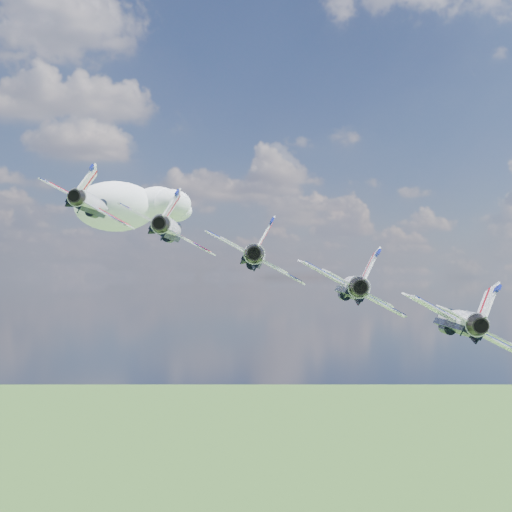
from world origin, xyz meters
name	(u,v)px	position (x,y,z in m)	size (l,w,h in m)	color
cloud_far	(144,209)	(57.56, 237.59, 181.68)	(54.50, 42.82, 21.41)	white
jet_0	(93,204)	(-10.23, 0.78, 158.64)	(10.71, 15.85, 4.73)	silver
jet_1	(170,229)	(-3.21, -6.29, 155.56)	(10.71, 15.85, 4.73)	white
jet_2	(256,256)	(3.80, -13.37, 152.48)	(10.71, 15.85, 4.73)	white
jet_3	(351,286)	(10.81, -20.44, 149.41)	(10.71, 15.85, 4.73)	white
jet_4	(457,320)	(17.83, -27.51, 146.33)	(10.71, 15.85, 4.73)	white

